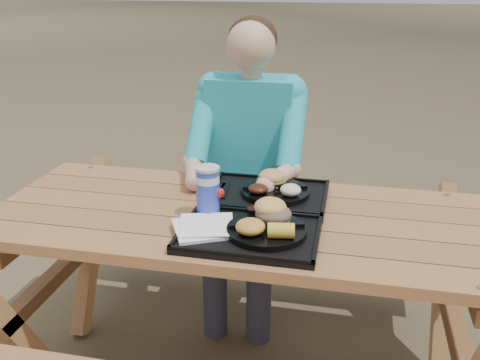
# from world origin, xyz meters

# --- Properties ---
(picnic_table) EXTENTS (1.80, 1.49, 0.75)m
(picnic_table) POSITION_xyz_m (0.00, 0.00, 0.38)
(picnic_table) COLOR #999999
(picnic_table) RESTS_ON ground
(tray_near) EXTENTS (0.45, 0.35, 0.02)m
(tray_near) POSITION_xyz_m (0.07, -0.17, 0.76)
(tray_near) COLOR black
(tray_near) RESTS_ON picnic_table
(tray_far) EXTENTS (0.45, 0.35, 0.02)m
(tray_far) POSITION_xyz_m (0.07, 0.15, 0.76)
(tray_far) COLOR black
(tray_far) RESTS_ON picnic_table
(plate_near) EXTENTS (0.26, 0.26, 0.02)m
(plate_near) POSITION_xyz_m (0.12, -0.17, 0.78)
(plate_near) COLOR black
(plate_near) RESTS_ON tray_near
(plate_far) EXTENTS (0.26, 0.26, 0.02)m
(plate_far) POSITION_xyz_m (0.10, 0.16, 0.78)
(plate_far) COLOR black
(plate_far) RESTS_ON tray_far
(napkin_stack) EXTENTS (0.24, 0.24, 0.02)m
(napkin_stack) POSITION_xyz_m (-0.08, -0.19, 0.78)
(napkin_stack) COLOR white
(napkin_stack) RESTS_ON tray_near
(soda_cup) EXTENTS (0.08, 0.08, 0.16)m
(soda_cup) POSITION_xyz_m (-0.10, -0.06, 0.85)
(soda_cup) COLOR #172EAF
(soda_cup) RESTS_ON tray_near
(condiment_bbq) EXTENTS (0.05, 0.05, 0.03)m
(condiment_bbq) POSITION_xyz_m (0.06, -0.05, 0.79)
(condiment_bbq) COLOR black
(condiment_bbq) RESTS_ON tray_near
(condiment_mustard) EXTENTS (0.04, 0.04, 0.03)m
(condiment_mustard) POSITION_xyz_m (0.14, -0.05, 0.78)
(condiment_mustard) COLOR yellow
(condiment_mustard) RESTS_ON tray_near
(sandwich) EXTENTS (0.11, 0.11, 0.12)m
(sandwich) POSITION_xyz_m (0.14, -0.11, 0.85)
(sandwich) COLOR #E7A751
(sandwich) RESTS_ON plate_near
(mac_cheese) EXTENTS (0.09, 0.09, 0.05)m
(mac_cheese) POSITION_xyz_m (0.08, -0.22, 0.81)
(mac_cheese) COLOR gold
(mac_cheese) RESTS_ON plate_near
(corn_cob) EXTENTS (0.10, 0.10, 0.05)m
(corn_cob) POSITION_xyz_m (0.18, -0.23, 0.81)
(corn_cob) COLOR yellow
(corn_cob) RESTS_ON plate_near
(cutlery_far) EXTENTS (0.05, 0.16, 0.01)m
(cutlery_far) POSITION_xyz_m (-0.10, 0.15, 0.77)
(cutlery_far) COLOR black
(cutlery_far) RESTS_ON tray_far
(burger) EXTENTS (0.11, 0.11, 0.09)m
(burger) POSITION_xyz_m (0.08, 0.20, 0.84)
(burger) COLOR #E99452
(burger) RESTS_ON plate_far
(baked_beans) EXTENTS (0.08, 0.08, 0.03)m
(baked_beans) POSITION_xyz_m (0.05, 0.11, 0.81)
(baked_beans) COLOR #421A0D
(baked_beans) RESTS_ON plate_far
(potato_salad) EXTENTS (0.08, 0.08, 0.04)m
(potato_salad) POSITION_xyz_m (0.17, 0.11, 0.81)
(potato_salad) COLOR #F5E4D0
(potato_salad) RESTS_ON plate_far
(diner) EXTENTS (0.48, 0.84, 1.28)m
(diner) POSITION_xyz_m (-0.08, 0.58, 0.64)
(diner) COLOR #1AB7B4
(diner) RESTS_ON ground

